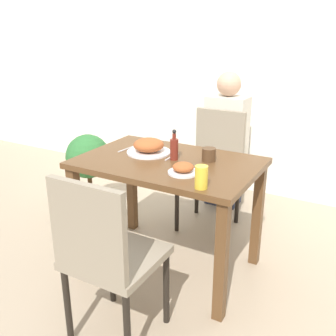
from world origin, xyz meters
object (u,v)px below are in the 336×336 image
Objects in this scene: person_figure at (226,141)px; side_plate at (183,169)px; drink_cup at (209,155)px; juice_glass at (201,177)px; chair_far at (213,162)px; potted_plant_left at (89,164)px; sauce_bottle at (174,148)px; food_plate at (149,147)px; chair_near at (106,253)px.

side_plate is at bearing -79.67° from person_figure.
juice_glass is (0.14, -0.41, 0.02)m from drink_cup.
chair_far is 0.68m from drink_cup.
side_plate is at bearing -24.17° from potted_plant_left.
potted_plant_left is (-1.14, 0.51, -0.33)m from side_plate.
sauce_bottle is at bearing -157.59° from drink_cup.
food_plate is at bearing 148.70° from side_plate.
food_plate is at bearing -97.47° from person_figure.
chair_near is at bearing -87.30° from chair_far.
drink_cup is (0.40, 0.04, -0.00)m from food_plate.
chair_near and chair_far have the same top height.
food_plate is (-0.19, -0.63, 0.27)m from chair_far.
sauce_bottle is (-0.33, 0.33, 0.01)m from juice_glass.
chair_near is at bearing -46.69° from potted_plant_left.
sauce_bottle is (-0.05, 0.77, 0.30)m from chair_near.
potted_plant_left is (-0.96, -0.34, -0.08)m from chair_far.
juice_glass is 0.47m from sauce_bottle.
sauce_bottle is at bearing 130.41° from side_plate.
juice_glass is (0.28, 0.44, 0.28)m from chair_near.
sauce_bottle is at bearing -86.00° from chair_near.
side_plate is (0.10, 0.58, 0.25)m from chair_near.
food_plate is 0.41m from drink_cup.
chair_far is (-0.07, 1.44, 0.00)m from chair_near.
juice_glass is at bearing -73.86° from person_figure.
juice_glass reaches higher than food_plate.
potted_plant_left is (-0.98, 0.32, -0.37)m from sauce_bottle.
chair_near is 5.33× the size of side_plate.
food_plate is 1.65× the size of side_plate.
chair_near is at bearing -100.15° from side_plate.
side_plate is 2.02× the size of drink_cup.
food_plate is (-0.26, 0.81, 0.27)m from chair_near.
chair_near is 1.31× the size of potted_plant_left.
chair_near is at bearing -86.12° from person_figure.
drink_cup is at bearing -70.31° from chair_far.
side_plate is (0.37, -0.22, -0.02)m from food_plate.
person_figure reaches higher than juice_glass.
juice_glass is 0.10× the size of person_figure.
side_plate is at bearing -49.59° from sauce_bottle.
side_plate is at bearing -100.15° from chair_near.
sauce_bottle reaches higher than chair_far.
drink_cup is 0.07× the size of person_figure.
food_plate is 3.34× the size of drink_cup.
chair_far is 5.33× the size of side_plate.
chair_near is 1.50m from potted_plant_left.
chair_far reaches higher than drink_cup.
drink_cup is 0.12× the size of potted_plant_left.
juice_glass reaches higher than side_plate.
side_plate is 0.25× the size of potted_plant_left.
drink_cup is 0.43m from juice_glass.
chair_near is 3.22× the size of food_plate.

